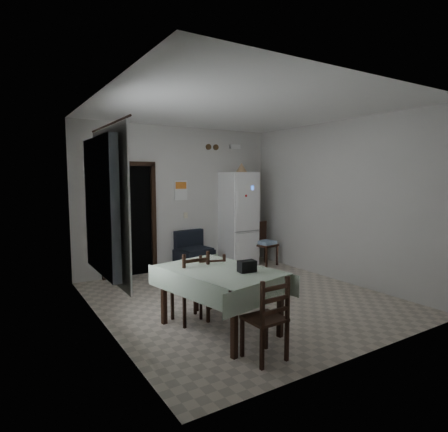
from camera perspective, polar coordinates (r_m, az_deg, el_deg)
ground at (r=6.02m, az=2.58°, el=-12.35°), size 4.50×4.50×0.00m
ceiling at (r=5.80m, az=2.72°, el=15.98°), size 4.20×4.50×0.02m
wall_back at (r=7.68m, az=-6.94°, el=2.64°), size 4.20×0.02×2.90m
wall_front at (r=4.09m, az=20.87°, el=-0.62°), size 4.20×0.02×2.90m
wall_left at (r=4.86m, az=-18.19°, el=0.45°), size 0.02×4.50×2.90m
wall_right at (r=7.13m, az=16.68°, el=2.18°), size 0.02×4.50×2.90m
doorway at (r=7.53m, az=-14.82°, el=-0.56°), size 1.06×0.52×2.22m
window_recess at (r=4.64m, az=-18.23°, el=1.45°), size 0.10×1.20×1.60m
curtain at (r=4.67m, az=-16.92°, el=1.52°), size 0.02×1.45×1.85m
curtain_rod at (r=4.70m, az=-17.16°, el=13.15°), size 0.02×1.60×0.02m
calendar at (r=7.69m, az=-6.58°, el=3.91°), size 0.28×0.02×0.40m
calendar_image at (r=7.68m, az=-6.57°, el=4.66°), size 0.24×0.01×0.14m
light_switch at (r=7.76m, az=-5.87°, el=0.10°), size 0.08×0.02×0.12m
vent_left at (r=8.00m, az=-2.37°, el=10.48°), size 0.12×0.03×0.12m
vent_right at (r=8.09m, az=-1.25°, el=10.43°), size 0.12×0.03×0.12m
emergency_light at (r=8.32m, az=1.67°, el=10.51°), size 0.25×0.07×0.09m
fridge at (r=8.07m, az=2.21°, el=-0.41°), size 0.65×0.65×1.99m
tan_cone at (r=8.01m, az=2.69°, el=7.37°), size 0.27×0.27×0.20m
navy_seat at (r=7.61m, az=-4.58°, el=-5.34°), size 0.74×0.73×0.80m
corner_chair at (r=8.08m, az=6.40°, el=-4.23°), size 0.46×0.46×0.93m
dining_table at (r=4.72m, az=-0.68°, el=-12.64°), size 1.25×1.64×0.77m
black_bag at (r=4.48m, az=3.51°, el=-7.65°), size 0.22×0.15×0.14m
dining_chair_far_left at (r=5.00m, az=-5.22°, el=-10.57°), size 0.42×0.42×0.94m
dining_chair_far_right at (r=5.23m, az=-2.09°, el=-10.25°), size 0.47×0.47×0.86m
dining_chair_near_head at (r=4.03m, az=6.18°, el=-15.10°), size 0.39×0.39×0.89m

